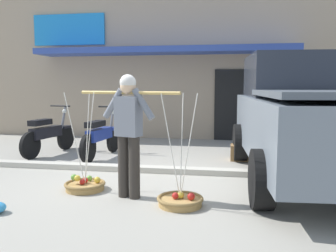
# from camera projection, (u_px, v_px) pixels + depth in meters

# --- Properties ---
(ground_plane) EXTENTS (90.00, 90.00, 0.00)m
(ground_plane) POSITION_uv_depth(u_px,v_px,m) (132.00, 182.00, 5.77)
(ground_plane) COLOR #9E998C
(sidewalk_curb) EXTENTS (20.00, 0.24, 0.10)m
(sidewalk_curb) POSITION_uv_depth(u_px,v_px,m) (142.00, 169.00, 6.45)
(sidewalk_curb) COLOR #BAB4A5
(sidewalk_curb) RESTS_ON ground
(fruit_vendor) EXTENTS (1.50, 0.49, 1.70)m
(fruit_vendor) POSITION_uv_depth(u_px,v_px,m) (128.00, 128.00, 4.86)
(fruit_vendor) COLOR #2D2823
(fruit_vendor) RESTS_ON ground
(fruit_basket_left_side) EXTENTS (0.61, 0.61, 1.45)m
(fruit_basket_left_side) POSITION_uv_depth(u_px,v_px,m) (85.00, 185.00, 5.31)
(fruit_basket_left_side) COLOR #B2894C
(fruit_basket_left_side) RESTS_ON ground
(fruit_basket_right_side) EXTENTS (0.61, 0.61, 1.45)m
(fruit_basket_right_side) POSITION_uv_depth(u_px,v_px,m) (180.00, 200.00, 4.61)
(fruit_basket_right_side) COLOR #B2894C
(fruit_basket_right_side) RESTS_ON ground
(motorcycle_nearest_shop) EXTENTS (0.55, 1.81, 1.09)m
(motorcycle_nearest_shop) POSITION_uv_depth(u_px,v_px,m) (48.00, 134.00, 8.03)
(motorcycle_nearest_shop) COLOR black
(motorcycle_nearest_shop) RESTS_ON ground
(motorcycle_second_in_row) EXTENTS (0.54, 1.82, 1.09)m
(motorcycle_second_in_row) POSITION_uv_depth(u_px,v_px,m) (101.00, 137.00, 7.71)
(motorcycle_second_in_row) COLOR black
(motorcycle_second_in_row) RESTS_ON ground
(parked_truck) EXTENTS (2.39, 4.81, 2.10)m
(parked_truck) POSITION_uv_depth(u_px,v_px,m) (307.00, 117.00, 5.88)
(parked_truck) COLOR slate
(parked_truck) RESTS_ON ground
(storefront_building) EXTENTS (13.00, 6.00, 4.20)m
(storefront_building) POSITION_uv_depth(u_px,v_px,m) (178.00, 70.00, 12.73)
(storefront_building) COLOR tan
(storefront_building) RESTS_ON ground
(wooden_crate) EXTENTS (0.44, 0.36, 0.32)m
(wooden_crate) POSITION_uv_depth(u_px,v_px,m) (241.00, 153.00, 7.43)
(wooden_crate) COLOR olive
(wooden_crate) RESTS_ON ground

